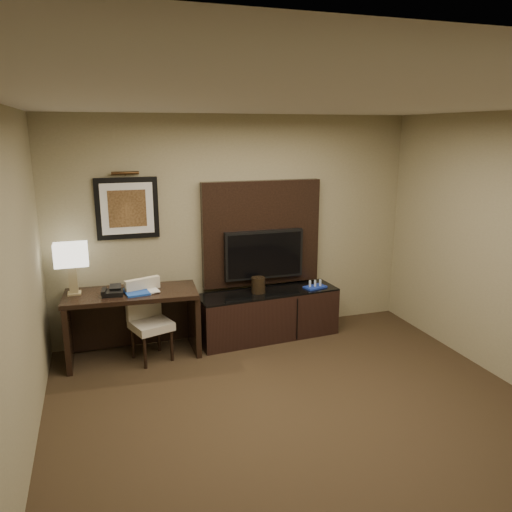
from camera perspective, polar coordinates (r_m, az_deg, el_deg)
name	(u,v)px	position (r m, az deg, el deg)	size (l,w,h in m)	color
floor	(320,440)	(4.48, 7.27, -20.11)	(4.50, 5.00, 0.01)	#2E2115
ceiling	(331,102)	(3.71, 8.62, 16.96)	(4.50, 5.00, 0.01)	silver
wall_back	(237,227)	(6.16, -2.21, 3.30)	(4.50, 0.01, 2.70)	gray
wall_left	(3,318)	(3.58, -26.90, -6.34)	(0.01, 5.00, 2.70)	gray
desk	(133,325)	(5.84, -13.88, -7.61)	(1.44, 0.62, 0.77)	black
credenza	(268,314)	(6.22, 1.42, -6.69)	(1.73, 0.48, 0.60)	black
tv_wall_panel	(261,233)	(6.21, 0.62, 2.64)	(1.50, 0.12, 1.30)	black
tv	(264,254)	(6.17, 0.91, 0.19)	(1.00, 0.08, 0.60)	black
artwork	(127,208)	(5.88, -14.51, 5.30)	(0.70, 0.04, 0.70)	black
picture_light	(125,173)	(5.80, -14.73, 9.15)	(0.04, 0.04, 0.30)	#3E2814
desk_chair	(151,324)	(5.70, -11.90, -7.67)	(0.40, 0.46, 0.84)	beige
table_lamp	(72,268)	(5.74, -20.27, -1.28)	(0.36, 0.21, 0.59)	#96865D
desk_phone	(113,290)	(5.64, -16.06, -3.77)	(0.22, 0.20, 0.11)	black
blue_folder	(136,292)	(5.67, -13.54, -3.97)	(0.25, 0.33, 0.02)	#1943A7
book	(144,284)	(5.62, -12.64, -3.12)	(0.15, 0.02, 0.20)	#BCB494
ice_bucket	(258,285)	(6.05, 0.27, -3.33)	(0.17, 0.17, 0.19)	black
minibar_tray	(315,284)	(6.29, 6.77, -3.20)	(0.27, 0.16, 0.10)	#1932A4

